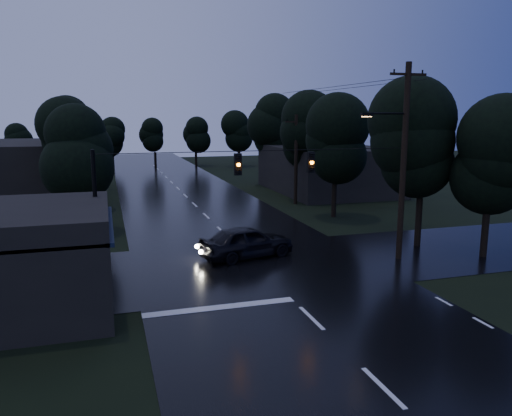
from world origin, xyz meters
TOP-DOWN VIEW (x-y plane):
  - ground at (0.00, 0.00)m, footprint 160.00×160.00m
  - main_road at (0.00, 30.00)m, footprint 12.00×120.00m
  - cross_street at (0.00, 12.00)m, footprint 60.00×9.00m
  - building_far_right at (14.00, 34.00)m, footprint 10.00×14.00m
  - building_far_left at (-14.00, 40.00)m, footprint 10.00×16.00m
  - utility_pole_main at (7.41, 11.00)m, footprint 3.50×0.30m
  - utility_pole_far at (8.30, 28.00)m, footprint 2.00×0.30m
  - anchor_pole_left at (-7.50, 11.00)m, footprint 0.18×0.18m
  - span_signals at (0.56, 10.99)m, footprint 15.00×0.37m
  - tree_corner_near at (10.00, 13.00)m, footprint 4.48×4.48m
  - tree_corner_far at (12.00, 10.00)m, footprint 3.92×3.92m
  - tree_left_a at (-9.00, 22.00)m, footprint 3.92×3.92m
  - tree_left_b at (-9.60, 30.00)m, footprint 4.20×4.20m
  - tree_left_c at (-10.20, 40.00)m, footprint 4.48×4.48m
  - tree_right_a at (9.00, 22.00)m, footprint 4.20×4.20m
  - tree_right_b at (9.60, 30.00)m, footprint 4.48×4.48m
  - tree_right_c at (10.20, 40.00)m, footprint 4.76×4.76m
  - car at (-0.08, 13.53)m, footprint 5.37×3.15m

SIDE VIEW (x-z plane):
  - ground at x=0.00m, z-range 0.00..0.00m
  - main_road at x=0.00m, z-range -0.01..0.01m
  - cross_street at x=0.00m, z-range -0.01..0.01m
  - car at x=-0.08m, z-range 0.00..1.72m
  - building_far_right at x=14.00m, z-range 0.00..4.40m
  - building_far_left at x=-14.00m, z-range 0.00..5.00m
  - anchor_pole_left at x=-7.50m, z-range 0.00..6.00m
  - utility_pole_far at x=8.30m, z-range 0.13..7.63m
  - tree_corner_far at x=12.00m, z-range 1.11..9.37m
  - tree_left_a at x=-9.00m, z-range 1.11..9.37m
  - span_signals at x=0.56m, z-range 4.69..5.80m
  - utility_pole_main at x=7.41m, z-range 0.26..10.26m
  - tree_left_b at x=-9.60m, z-range 1.19..10.04m
  - tree_right_a at x=9.00m, z-range 1.19..10.04m
  - tree_corner_near at x=10.00m, z-range 1.27..10.71m
  - tree_left_c at x=-10.20m, z-range 1.27..10.71m
  - tree_right_b at x=9.60m, z-range 1.27..10.71m
  - tree_right_c at x=10.20m, z-range 1.35..11.38m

